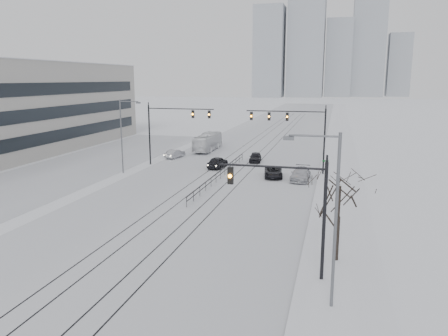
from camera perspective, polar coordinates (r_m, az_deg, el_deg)
ground at (r=24.86m, az=-19.36°, el=-16.56°), size 500.00×500.00×0.00m
road at (r=79.84m, az=5.12°, el=3.30°), size 22.00×260.00×0.02m
sidewalk_east at (r=78.80m, az=14.86°, el=2.90°), size 5.00×260.00×0.16m
curb at (r=78.82m, az=13.07°, el=2.98°), size 0.10×260.00×0.12m
parking_strip at (r=63.34m, az=-16.99°, el=0.67°), size 14.00×60.00×0.03m
tram_rails at (r=60.46m, az=2.00°, el=0.68°), size 5.30×180.00×0.01m
skyline at (r=292.33m, az=13.39°, el=15.06°), size 96.00×48.00×72.00m
traffic_mast_near at (r=25.02m, az=9.34°, el=-4.57°), size 6.10×0.37×7.00m
traffic_mast_ne at (r=53.47m, az=9.45°, el=5.32°), size 9.60×0.37×8.00m
traffic_mast_nw at (r=58.32m, az=-7.08°, el=5.71°), size 9.10×0.37×8.00m
street_light_east at (r=21.88m, az=13.67°, el=-5.34°), size 2.73×0.25×9.00m
street_light_west at (r=54.45m, az=-13.00°, el=4.71°), size 2.73×0.25×9.00m
bare_tree at (r=27.86m, az=14.86°, el=-3.29°), size 4.40×4.40×6.10m
median_fence at (r=50.84m, az=-0.45°, el=-0.82°), size 0.06×24.00×1.00m
street_sign at (r=50.94m, az=13.08°, el=0.14°), size 0.70×0.06×2.40m
sedan_sb_inner at (r=56.96m, az=-0.84°, el=0.75°), size 2.09×4.48×1.48m
sedan_sb_outer at (r=64.57m, az=-6.42°, el=1.86°), size 2.03×3.98×1.25m
sedan_nb_front at (r=51.89m, az=6.46°, el=-0.54°), size 2.74×4.74×1.24m
sedan_nb_right at (r=50.77m, az=9.97°, el=-0.80°), size 2.17×4.99×1.43m
sedan_nb_far at (r=61.27m, az=4.10°, el=1.41°), size 1.96×4.01×1.32m
box_truck at (r=70.85m, az=-2.15°, el=3.39°), size 2.38×9.81×2.73m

